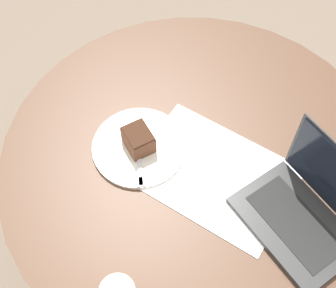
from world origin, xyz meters
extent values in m
plane|color=#6B5B4C|center=(0.00, 0.00, 0.00)|extent=(12.00, 12.00, 0.00)
cylinder|color=#4C3323|center=(0.00, 0.00, 0.01)|extent=(0.55, 0.55, 0.02)
cylinder|color=#4C3323|center=(0.00, 0.00, 0.37)|extent=(0.11, 0.11, 0.69)
cylinder|color=#4C3323|center=(0.00, 0.00, 0.73)|extent=(1.11, 1.11, 0.03)
cube|color=white|center=(-0.07, -0.01, 0.75)|extent=(0.51, 0.47, 0.00)
cylinder|color=silver|center=(0.10, 0.13, 0.75)|extent=(0.26, 0.26, 0.01)
cube|color=brown|center=(0.10, 0.13, 0.79)|extent=(0.09, 0.07, 0.06)
cube|color=#351E13|center=(0.10, 0.13, 0.82)|extent=(0.08, 0.07, 0.00)
cube|color=silver|center=(0.06, 0.15, 0.76)|extent=(0.16, 0.07, 0.00)
cube|color=silver|center=(-0.01, 0.18, 0.76)|extent=(0.04, 0.03, 0.00)
cube|color=#2D2D2D|center=(-0.30, -0.12, 0.75)|extent=(0.33, 0.24, 0.02)
cube|color=black|center=(-0.30, -0.12, 0.76)|extent=(0.26, 0.15, 0.00)
camera|label=1|loc=(-0.56, 0.38, 1.87)|focal=50.00mm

